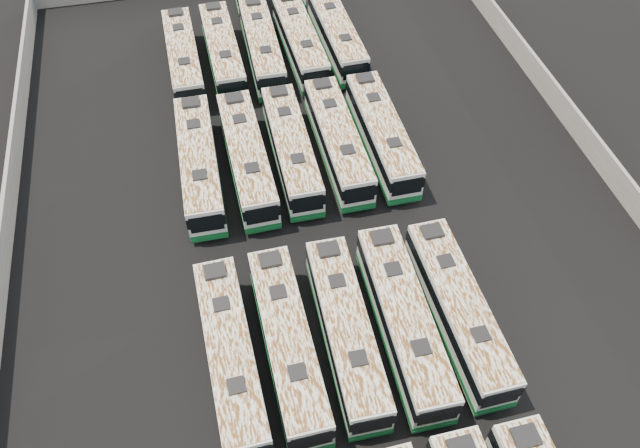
# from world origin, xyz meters

# --- Properties ---
(ground) EXTENTS (140.00, 140.00, 0.00)m
(ground) POSITION_xyz_m (0.00, 0.00, 0.00)
(ground) COLOR black
(ground) RESTS_ON ground
(perimeter_wall) EXTENTS (45.20, 73.20, 2.20)m
(perimeter_wall) POSITION_xyz_m (0.00, 0.00, 1.10)
(perimeter_wall) COLOR slate
(perimeter_wall) RESTS_ON ground
(bus_midfront_far_left) EXTENTS (2.92, 12.46, 3.50)m
(bus_midfront_far_left) POSITION_xyz_m (-8.18, -8.86, 1.79)
(bus_midfront_far_left) COLOR beige
(bus_midfront_far_left) RESTS_ON ground
(bus_midfront_left) EXTENTS (2.78, 12.52, 3.52)m
(bus_midfront_left) POSITION_xyz_m (-4.75, -8.84, 1.80)
(bus_midfront_left) COLOR beige
(bus_midfront_left) RESTS_ON ground
(bus_midfront_center) EXTENTS (2.92, 12.43, 3.49)m
(bus_midfront_center) POSITION_xyz_m (-1.14, -8.81, 1.78)
(bus_midfront_center) COLOR beige
(bus_midfront_center) RESTS_ON ground
(bus_midfront_right) EXTENTS (2.96, 12.86, 3.61)m
(bus_midfront_right) POSITION_xyz_m (2.48, -8.92, 1.85)
(bus_midfront_right) COLOR beige
(bus_midfront_right) RESTS_ON ground
(bus_midfront_far_right) EXTENTS (2.80, 12.46, 3.50)m
(bus_midfront_far_right) POSITION_xyz_m (6.05, -8.94, 1.79)
(bus_midfront_far_right) COLOR beige
(bus_midfront_far_right) RESTS_ON ground
(bus_midback_far_left) EXTENTS (2.98, 12.82, 3.60)m
(bus_midback_far_left) POSITION_xyz_m (-8.27, 7.67, 1.84)
(bus_midback_far_left) COLOR beige
(bus_midback_far_left) RESTS_ON ground
(bus_midback_left) EXTENTS (2.87, 12.70, 3.57)m
(bus_midback_left) POSITION_xyz_m (-4.65, 7.53, 1.82)
(bus_midback_left) COLOR beige
(bus_midback_left) RESTS_ON ground
(bus_midback_center) EXTENTS (2.76, 12.43, 3.50)m
(bus_midback_center) POSITION_xyz_m (-1.16, 7.73, 1.79)
(bus_midback_center) COLOR beige
(bus_midback_center) RESTS_ON ground
(bus_midback_right) EXTENTS (2.67, 12.53, 3.53)m
(bus_midback_right) POSITION_xyz_m (2.57, 7.80, 1.81)
(bus_midback_right) COLOR beige
(bus_midback_right) RESTS_ON ground
(bus_midback_far_right) EXTENTS (2.64, 12.51, 3.53)m
(bus_midback_far_right) POSITION_xyz_m (6.16, 7.74, 1.80)
(bus_midback_far_right) COLOR beige
(bus_midback_far_right) RESTS_ON ground
(bus_back_far_left) EXTENTS (2.69, 12.23, 3.44)m
(bus_back_far_left) POSITION_xyz_m (-8.19, 21.59, 1.76)
(bus_back_far_left) COLOR beige
(bus_back_far_left) RESTS_ON ground
(bus_back_left) EXTENTS (2.73, 12.28, 3.45)m
(bus_back_left) POSITION_xyz_m (-4.64, 21.78, 1.77)
(bus_back_left) COLOR beige
(bus_back_left) RESTS_ON ground
(bus_back_center) EXTENTS (3.05, 19.24, 3.48)m
(bus_back_center) POSITION_xyz_m (-0.97, 24.96, 1.78)
(bus_back_center) COLOR beige
(bus_back_center) RESTS_ON ground
(bus_back_right) EXTENTS (2.91, 12.45, 3.49)m
(bus_back_right) POSITION_xyz_m (2.49, 21.66, 1.79)
(bus_back_right) COLOR beige
(bus_back_right) RESTS_ON ground
(bus_back_far_right) EXTENTS (2.98, 19.15, 3.47)m
(bus_back_far_right) POSITION_xyz_m (5.99, 25.14, 1.77)
(bus_back_far_right) COLOR beige
(bus_back_far_right) RESTS_ON ground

